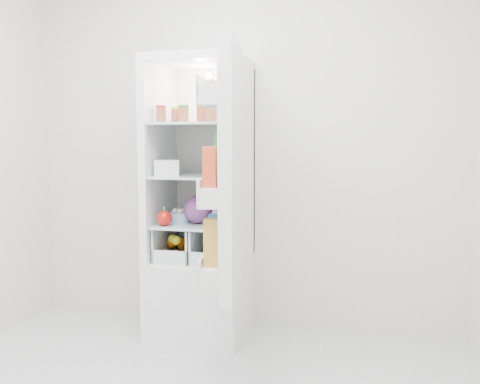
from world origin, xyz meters
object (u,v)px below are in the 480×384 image
(refrigerator, at_px, (202,233))
(fridge_door, at_px, (227,176))
(mushroom_bowl, at_px, (180,217))
(red_cabbage, at_px, (198,209))

(refrigerator, bearing_deg, fridge_door, -61.55)
(refrigerator, xyz_separation_m, mushroom_bowl, (-0.12, -0.10, 0.12))
(refrigerator, distance_m, red_cabbage, 0.21)
(red_cabbage, bearing_deg, refrigerator, 93.96)
(red_cabbage, height_order, fridge_door, fridge_door)
(refrigerator, height_order, fridge_door, refrigerator)
(red_cabbage, distance_m, mushroom_bowl, 0.14)
(fridge_door, bearing_deg, mushroom_bowl, 32.78)
(refrigerator, bearing_deg, red_cabbage, -86.04)
(fridge_door, bearing_deg, refrigerator, 20.21)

